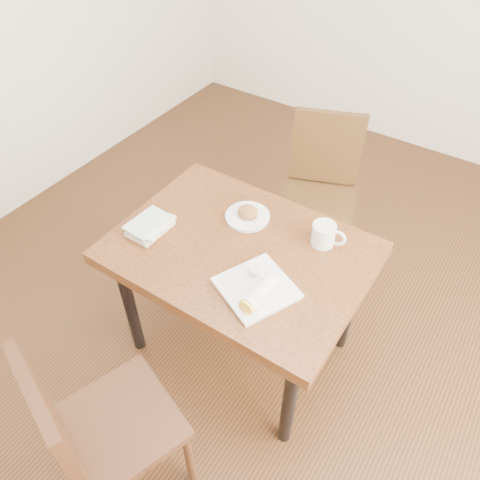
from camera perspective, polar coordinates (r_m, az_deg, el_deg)
The scene contains 9 objects.
ground at distance 2.65m, azimuth 0.00°, elevation -12.58°, with size 4.00×5.00×0.01m, color #472814.
room_walls at distance 1.56m, azimuth 0.00°, elevation 22.42°, with size 4.02×5.02×2.80m.
table at distance 2.12m, azimuth 0.00°, elevation -2.66°, with size 1.11×0.82×0.75m.
chair_near at distance 1.89m, azimuth -17.32°, elevation -21.03°, with size 0.54×0.54×0.95m.
chair_far at distance 2.78m, azimuth 9.82°, elevation 6.70°, with size 0.54×0.54×0.95m.
plate_scone at distance 2.19m, azimuth 0.93°, elevation 3.07°, with size 0.21×0.21×0.07m.
coffee_mug at distance 2.08m, azimuth 10.27°, elevation 0.71°, with size 0.15×0.10×0.11m.
plate_burrito at distance 1.87m, azimuth 2.08°, elevation -6.01°, with size 0.36×0.36×0.09m.
book_stack at distance 2.17m, azimuth -10.86°, elevation 1.72°, with size 0.16×0.22×0.05m.
Camera 1 is at (0.80, -1.21, 2.21)m, focal length 35.00 mm.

